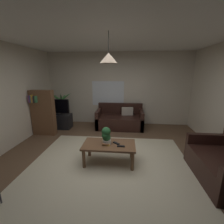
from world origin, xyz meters
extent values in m
cube|color=brown|center=(0.00, 0.00, -0.01)|extent=(5.21, 5.41, 0.02)
cube|color=beige|center=(0.00, -0.20, 0.00)|extent=(3.39, 2.98, 0.01)
cube|color=beige|center=(0.00, 2.74, 1.31)|extent=(5.33, 0.06, 2.63)
cube|color=white|center=(0.00, 0.00, 2.64)|extent=(5.21, 5.41, 0.02)
cube|color=white|center=(-0.38, 2.70, 1.15)|extent=(1.19, 0.01, 0.90)
cube|color=black|center=(0.10, 2.17, 0.21)|extent=(1.61, 0.86, 0.42)
cube|color=black|center=(0.10, 2.55, 0.62)|extent=(1.61, 0.12, 0.40)
cube|color=black|center=(-0.65, 2.17, 0.32)|extent=(0.12, 0.86, 0.64)
cube|color=black|center=(0.84, 2.17, 0.32)|extent=(0.12, 0.86, 0.64)
cube|color=#B7AD9E|center=(0.36, 2.37, 0.56)|extent=(0.41, 0.17, 0.28)
cube|color=black|center=(2.07, -0.41, 0.21)|extent=(0.86, 1.35, 0.42)
cube|color=black|center=(2.07, 0.21, 0.32)|extent=(0.86, 0.12, 0.64)
cube|color=brown|center=(-0.03, -0.04, 0.42)|extent=(1.10, 0.60, 0.04)
cylinder|color=brown|center=(-0.52, -0.28, 0.20)|extent=(0.07, 0.07, 0.40)
cylinder|color=brown|center=(0.46, -0.28, 0.20)|extent=(0.07, 0.07, 0.40)
cylinder|color=brown|center=(-0.52, 0.19, 0.20)|extent=(0.07, 0.07, 0.40)
cylinder|color=brown|center=(0.46, 0.19, 0.20)|extent=(0.07, 0.07, 0.40)
cube|color=gold|center=(-0.09, -0.09, 0.45)|extent=(0.17, 0.11, 0.02)
cube|color=#99663F|center=(-0.10, -0.10, 0.46)|extent=(0.15, 0.10, 0.02)
cube|color=black|center=(0.22, -0.14, 0.45)|extent=(0.16, 0.05, 0.02)
cube|color=black|center=(0.12, -0.01, 0.45)|extent=(0.15, 0.14, 0.02)
cylinder|color=beige|center=(-0.08, -0.03, 0.48)|extent=(0.18, 0.18, 0.08)
sphere|color=#235B2D|center=(-0.09, -0.01, 0.58)|extent=(0.18, 0.18, 0.18)
sphere|color=#235B2D|center=(-0.10, -0.03, 0.63)|extent=(0.17, 0.17, 0.17)
sphere|color=#235B2D|center=(-0.10, -0.01, 0.70)|extent=(0.19, 0.19, 0.19)
cube|color=black|center=(-2.06, 1.96, 0.25)|extent=(0.90, 0.44, 0.50)
cube|color=black|center=(-2.06, 1.94, 0.79)|extent=(0.86, 0.05, 0.48)
cube|color=black|center=(-2.06, 1.91, 0.79)|extent=(0.82, 0.00, 0.44)
cube|color=black|center=(-2.06, 1.94, 0.52)|extent=(0.24, 0.16, 0.04)
cylinder|color=beige|center=(-2.09, 2.39, 0.15)|extent=(0.32, 0.32, 0.30)
cylinder|color=brown|center=(-2.09, 2.39, 0.61)|extent=(0.05, 0.05, 0.62)
cone|color=#3D7F3D|center=(-1.89, 2.40, 1.06)|extent=(0.47, 0.14, 0.37)
cone|color=#3D7F3D|center=(-2.05, 2.58, 1.01)|extent=(0.16, 0.45, 0.30)
cone|color=#3D7F3D|center=(-2.29, 2.50, 1.00)|extent=(0.44, 0.36, 0.31)
cone|color=#3D7F3D|center=(-2.25, 2.28, 1.06)|extent=(0.40, 0.32, 0.40)
cone|color=#3D7F3D|center=(-1.99, 2.19, 1.07)|extent=(0.28, 0.47, 0.43)
cube|color=brown|center=(-2.24, 1.36, 0.70)|extent=(0.70, 0.22, 1.40)
cube|color=#72387F|center=(-2.52, 1.24, 1.15)|extent=(0.04, 0.16, 0.21)
cube|color=#2D4C8C|center=(-2.48, 1.24, 1.15)|extent=(0.03, 0.16, 0.20)
cube|color=gold|center=(-2.44, 1.24, 1.16)|extent=(0.03, 0.16, 0.23)
cube|color=#99663F|center=(-2.41, 1.24, 1.13)|extent=(0.03, 0.16, 0.16)
cube|color=black|center=(-2.37, 1.24, 1.15)|extent=(0.04, 0.16, 0.19)
cube|color=#387247|center=(-2.32, 1.24, 1.15)|extent=(0.04, 0.16, 0.19)
cylinder|color=black|center=(-0.03, -0.04, 2.44)|extent=(0.01, 0.01, 0.37)
cone|color=tan|center=(-0.03, -0.04, 2.17)|extent=(0.33, 0.33, 0.18)
camera|label=1|loc=(0.31, -3.02, 1.90)|focal=24.72mm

